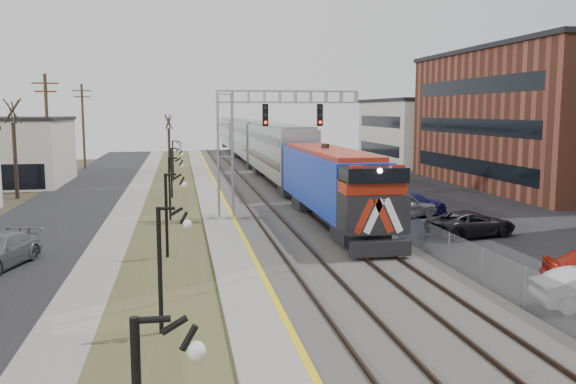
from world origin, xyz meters
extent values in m
cube|color=black|center=(-11.50, 35.00, 0.02)|extent=(7.00, 120.00, 0.04)
cube|color=gray|center=(-7.00, 35.00, 0.04)|extent=(2.00, 120.00, 0.08)
cube|color=#444927|center=(-4.00, 35.00, 0.03)|extent=(4.00, 120.00, 0.06)
cube|color=gray|center=(-1.00, 35.00, 0.12)|extent=(2.00, 120.00, 0.24)
cube|color=#595651|center=(4.00, 35.00, 0.10)|extent=(8.00, 120.00, 0.20)
cube|color=black|center=(16.00, 35.00, 0.02)|extent=(16.00, 120.00, 0.04)
cube|color=gold|center=(-0.12, 35.00, 0.24)|extent=(0.24, 120.00, 0.01)
cube|color=#2D2119|center=(1.25, 35.00, 0.28)|extent=(0.08, 120.00, 0.15)
cube|color=#2D2119|center=(2.75, 35.00, 0.28)|extent=(0.08, 120.00, 0.15)
cube|color=#2D2119|center=(4.75, 35.00, 0.28)|extent=(0.08, 120.00, 0.15)
cube|color=#2D2119|center=(6.25, 35.00, 0.28)|extent=(0.08, 120.00, 0.15)
cube|color=#1636B8|center=(5.50, 24.01, 2.47)|extent=(3.00, 17.00, 4.25)
cube|color=black|center=(5.50, 15.31, 0.70)|extent=(2.80, 0.50, 0.70)
cube|color=#9FA2A9|center=(5.50, 44.31, 3.01)|extent=(3.00, 22.00, 5.33)
cube|color=#9FA2A9|center=(5.50, 67.11, 3.01)|extent=(3.00, 22.00, 5.33)
cube|color=#9FA2A9|center=(5.50, 89.91, 3.01)|extent=(3.00, 22.00, 5.33)
cube|color=gray|center=(-0.50, 28.00, 4.00)|extent=(1.00, 1.00, 8.00)
cube|color=gray|center=(3.50, 28.00, 7.75)|extent=(9.00, 0.80, 0.80)
cube|color=black|center=(2.00, 27.55, 6.60)|extent=(0.35, 0.25, 1.40)
cube|color=black|center=(5.50, 27.55, 6.60)|extent=(0.35, 0.25, 1.40)
cylinder|color=black|center=(-4.00, 8.00, 2.00)|extent=(0.14, 0.14, 4.00)
cylinder|color=black|center=(-4.00, 18.00, 2.00)|extent=(0.14, 0.14, 4.00)
cylinder|color=black|center=(-4.00, 28.00, 2.00)|extent=(0.14, 0.14, 4.00)
cylinder|color=black|center=(-4.00, 38.00, 2.00)|extent=(0.14, 0.14, 4.00)
cylinder|color=black|center=(-4.00, 50.00, 2.00)|extent=(0.14, 0.14, 4.00)
cylinder|color=#4C3823|center=(-14.50, 45.00, 5.00)|extent=(0.28, 0.28, 10.00)
cylinder|color=#4C3823|center=(-14.50, 65.00, 5.00)|extent=(0.28, 0.28, 10.00)
cube|color=gray|center=(8.20, 35.00, 0.80)|extent=(0.04, 120.00, 1.60)
cube|color=brown|center=(30.00, 40.00, 6.00)|extent=(16.00, 26.00, 12.00)
cube|color=beige|center=(30.00, 65.00, 4.00)|extent=(16.00, 18.00, 8.00)
cylinder|color=#382D23|center=(-16.00, 40.00, 2.97)|extent=(0.30, 0.30, 5.95)
cylinder|color=#382D23|center=(-4.50, 60.00, 2.45)|extent=(0.30, 0.30, 4.90)
imported|color=black|center=(12.32, 20.07, 0.70)|extent=(5.41, 3.38, 1.40)
imported|color=navy|center=(11.47, 26.82, 0.77)|extent=(5.74, 3.88, 1.54)
imported|color=slate|center=(10.56, 26.12, 0.83)|extent=(5.22, 3.52, 1.65)
imported|color=#0C400E|center=(11.55, 45.41, 0.73)|extent=(4.61, 2.07, 1.47)
camera|label=1|loc=(-3.32, -10.46, 6.87)|focal=38.00mm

